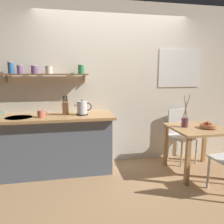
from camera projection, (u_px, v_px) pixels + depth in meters
The scene contains 11 objects.
ground_plane at pixel (122, 176), 3.26m from camera, with size 14.00×14.00×0.00m, color #A87F56.
back_wall at pixel (125, 85), 3.68m from camera, with size 6.80×0.11×2.70m.
kitchen_counter at pixel (54, 144), 3.29m from camera, with size 1.83×0.63×0.91m.
wall_shelf at pixel (44, 72), 3.25m from camera, with size 1.28×0.20×0.30m.
dining_table at pixel (198, 135), 3.28m from camera, with size 0.82×0.79×0.73m.
dining_chair_far at pixel (180, 132), 3.79m from camera, with size 0.47×0.49×0.92m.
fruit_bowl at pixel (208, 125), 3.20m from camera, with size 0.24×0.24×0.12m.
twig_vase at pixel (185, 122), 3.28m from camera, with size 0.11×0.10×0.50m.
electric_kettle at pixel (82, 108), 3.26m from camera, with size 0.26×0.18×0.24m.
knife_block at pixel (65, 107), 3.27m from camera, with size 0.09×0.16×0.30m.
coffee_mug_by_sink at pixel (41, 114), 3.08m from camera, with size 0.14×0.10×0.10m.
Camera 1 is at (-0.72, -2.95, 1.53)m, focal length 34.15 mm.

